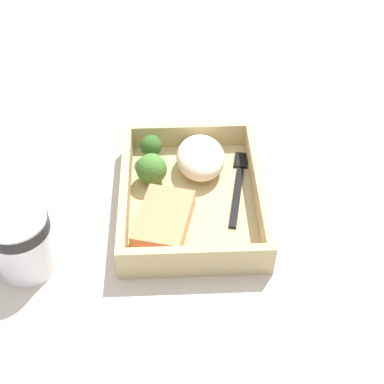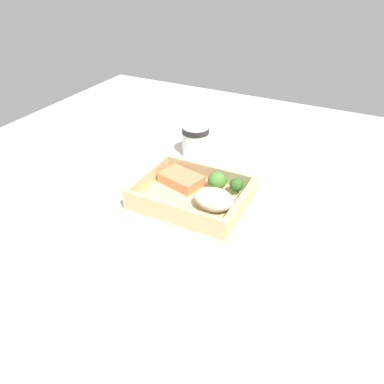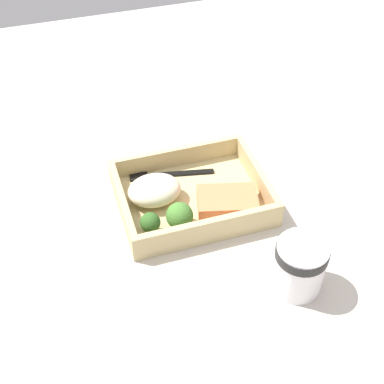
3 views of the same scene
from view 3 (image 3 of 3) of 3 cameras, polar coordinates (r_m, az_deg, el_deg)
name	(u,v)px [view 3 (image 3 of 3)]	position (r cm, az deg, el deg)	size (l,w,h in cm)	color
ground_plane	(192,206)	(99.52, 0.00, -1.53)	(160.00, 160.00, 2.00)	beige
takeout_tray	(192,200)	(98.38, 0.00, -0.88)	(26.68, 20.86, 1.20)	tan
tray_rim	(192,190)	(96.55, 0.00, 0.22)	(26.68, 20.86, 4.03)	tan
salmon_fillet	(227,202)	(95.48, 3.78, -1.06)	(10.66, 6.91, 2.79)	#EB7B4D
mashed_potatoes	(154,190)	(96.22, -4.04, 0.19)	(9.71, 7.57, 4.74)	#F1E2BE
broccoli_floret_1	(150,223)	(90.36, -4.47, -3.31)	(3.49, 3.49, 4.50)	#7C9B58
broccoli_floret_2	(180,216)	(91.34, -1.33, -2.58)	(4.75, 4.75, 4.97)	#809759
fork	(165,175)	(102.29, -2.86, 1.84)	(15.82, 4.71, 0.44)	black
paper_cup	(300,264)	(84.28, 11.42, -7.56)	(8.16, 8.16, 9.37)	white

